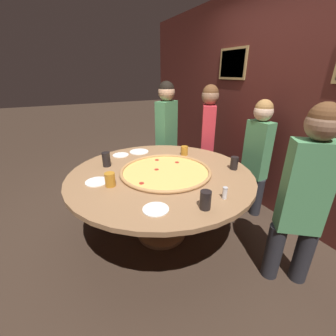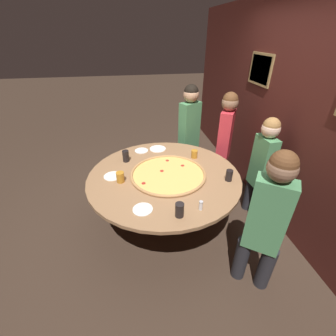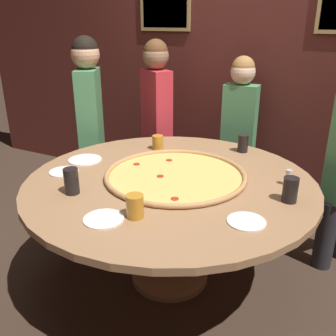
# 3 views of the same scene
# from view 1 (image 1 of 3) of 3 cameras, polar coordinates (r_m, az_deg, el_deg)

# --- Properties ---
(ground_plane) EXTENTS (24.00, 24.00, 0.00)m
(ground_plane) POSITION_cam_1_polar(r_m,az_deg,el_deg) (2.59, -1.66, -16.26)
(ground_plane) COLOR #38281E
(back_wall) EXTENTS (6.40, 0.08, 2.60)m
(back_wall) POSITION_cam_1_polar(r_m,az_deg,el_deg) (2.97, 26.19, 14.31)
(back_wall) COLOR #4C1E19
(back_wall) RESTS_ON ground_plane
(dining_table) EXTENTS (1.79, 1.79, 0.74)m
(dining_table) POSITION_cam_1_polar(r_m,az_deg,el_deg) (2.25, -1.84, -3.75)
(dining_table) COLOR #936B47
(dining_table) RESTS_ON ground_plane
(giant_pizza) EXTENTS (0.89, 0.89, 0.03)m
(giant_pizza) POSITION_cam_1_polar(r_m,az_deg,el_deg) (2.20, -0.62, -0.77)
(giant_pizza) COLOR #EAB75B
(giant_pizza) RESTS_ON dining_table
(drink_cup_beside_pizza) EXTENTS (0.08, 0.08, 0.14)m
(drink_cup_beside_pizza) POSITION_cam_1_polar(r_m,az_deg,el_deg) (1.63, 9.49, -8.03)
(drink_cup_beside_pizza) COLOR black
(drink_cup_beside_pizza) RESTS_ON dining_table
(drink_cup_far_left) EXTENTS (0.08, 0.08, 0.13)m
(drink_cup_far_left) POSITION_cam_1_polar(r_m,az_deg,el_deg) (2.35, 16.47, 1.20)
(drink_cup_far_left) COLOR black
(drink_cup_far_left) RESTS_ON dining_table
(drink_cup_by_shaker) EXTENTS (0.08, 0.08, 0.15)m
(drink_cup_by_shaker) POSITION_cam_1_polar(r_m,az_deg,el_deg) (2.41, -15.39, 2.13)
(drink_cup_by_shaker) COLOR black
(drink_cup_by_shaker) RESTS_ON dining_table
(drink_cup_centre_back) EXTENTS (0.09, 0.09, 0.12)m
(drink_cup_centre_back) POSITION_cam_1_polar(r_m,az_deg,el_deg) (1.98, -14.52, -2.86)
(drink_cup_centre_back) COLOR #BC7A23
(drink_cup_centre_back) RESTS_ON dining_table
(drink_cup_front_edge) EXTENTS (0.08, 0.08, 0.11)m
(drink_cup_front_edge) POSITION_cam_1_polar(r_m,az_deg,el_deg) (2.66, 4.17, 4.41)
(drink_cup_front_edge) COLOR #BC7A23
(drink_cup_front_edge) RESTS_ON dining_table
(white_plate_far_back) EXTENTS (0.19, 0.19, 0.01)m
(white_plate_far_back) POSITION_cam_1_polar(r_m,az_deg,el_deg) (2.71, -11.92, 3.24)
(white_plate_far_back) COLOR white
(white_plate_far_back) RESTS_ON dining_table
(white_plate_near_front) EXTENTS (0.23, 0.23, 0.01)m
(white_plate_near_front) POSITION_cam_1_polar(r_m,az_deg,el_deg) (2.79, -7.35, 4.13)
(white_plate_near_front) COLOR white
(white_plate_near_front) RESTS_ON dining_table
(white_plate_right_side) EXTENTS (0.20, 0.20, 0.01)m
(white_plate_right_side) POSITION_cam_1_polar(r_m,az_deg,el_deg) (2.11, -17.62, -3.35)
(white_plate_right_side) COLOR white
(white_plate_right_side) RESTS_ON dining_table
(white_plate_left_side) EXTENTS (0.19, 0.19, 0.01)m
(white_plate_left_side) POSITION_cam_1_polar(r_m,az_deg,el_deg) (1.63, -3.13, -10.40)
(white_plate_left_side) COLOR white
(white_plate_left_side) RESTS_ON dining_table
(condiment_shaker) EXTENTS (0.04, 0.04, 0.10)m
(condiment_shaker) POSITION_cam_1_polar(r_m,az_deg,el_deg) (1.79, 14.24, -6.14)
(condiment_shaker) COLOR silver
(condiment_shaker) RESTS_ON dining_table
(diner_far_right) EXTENTS (0.35, 0.21, 1.38)m
(diner_far_right) POSITION_cam_1_polar(r_m,az_deg,el_deg) (2.83, 21.64, 3.74)
(diner_far_right) COLOR #232328
(diner_far_right) RESTS_ON ground_plane
(diner_far_left) EXTENTS (0.33, 0.38, 1.48)m
(diner_far_left) POSITION_cam_1_polar(r_m,az_deg,el_deg) (1.93, 31.42, -5.20)
(diner_far_left) COLOR #232328
(diner_far_left) RESTS_ON ground_plane
(diner_side_left) EXTENTS (0.39, 0.32, 1.50)m
(diner_side_left) POSITION_cam_1_polar(r_m,az_deg,el_deg) (3.19, 10.03, 8.44)
(diner_side_left) COLOR #232328
(diner_side_left) RESTS_ON ground_plane
(diner_centre_back) EXTENTS (0.31, 0.40, 1.54)m
(diner_centre_back) POSITION_cam_1_polar(r_m,az_deg,el_deg) (3.30, -0.37, 9.66)
(diner_centre_back) COLOR #232328
(diner_centre_back) RESTS_ON ground_plane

